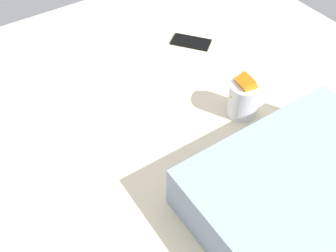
{
  "coord_description": "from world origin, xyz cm",
  "views": [
    {
      "loc": [
        37.59,
        73.02,
        101.69
      ],
      "look_at": [
        -2.05,
        13.59,
        24.0
      ],
      "focal_mm": 41.44,
      "sensor_mm": 36.0,
      "label": 1
    }
  ],
  "objects": [
    {
      "name": "cell_phone",
      "position": [
        -35.05,
        -20.71,
        18.4
      ],
      "size": [
        13.99,
        15.22,
        0.8
      ],
      "primitive_type": "cube",
      "rotation": [
        0.0,
        0.0,
        3.81
      ],
      "color": "black",
      "rests_on": "bed_mattress"
    },
    {
      "name": "bed_mattress",
      "position": [
        0.0,
        0.0,
        9.0
      ],
      "size": [
        180.0,
        140.0,
        18.0
      ],
      "primitive_type": "cube",
      "color": "beige",
      "rests_on": "ground"
    },
    {
      "name": "snack_cup",
      "position": [
        -26.52,
        16.56,
        24.06
      ],
      "size": [
        9.28,
        9.07,
        14.03
      ],
      "color": "silver",
      "rests_on": "bed_mattress"
    },
    {
      "name": "pillow",
      "position": [
        -16.63,
        48.0,
        24.5
      ],
      "size": [
        52.0,
        36.0,
        13.0
      ],
      "primitive_type": "cube",
      "color": "#8C9EB7",
      "rests_on": "bed_mattress"
    }
  ]
}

